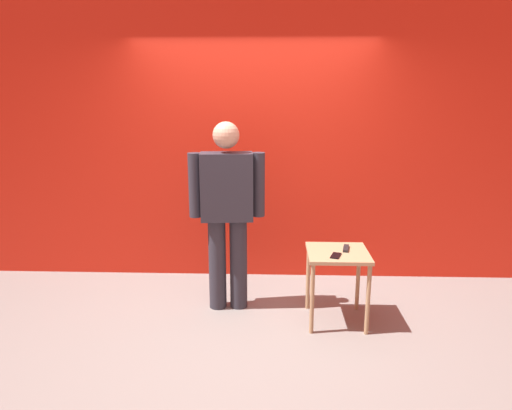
# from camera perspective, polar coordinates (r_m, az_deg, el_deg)

# --- Properties ---
(ground_plane) EXTENTS (12.00, 12.00, 0.00)m
(ground_plane) POSITION_cam_1_polar(r_m,az_deg,el_deg) (4.00, -0.96, -15.57)
(ground_plane) COLOR gray
(back_wall_red) EXTENTS (5.77, 0.12, 3.29)m
(back_wall_red) POSITION_cam_1_polar(r_m,az_deg,el_deg) (4.86, -0.19, 10.01)
(back_wall_red) COLOR red
(back_wall_red) RESTS_ON ground_plane
(standing_person) EXTENTS (0.68, 0.27, 1.72)m
(standing_person) POSITION_cam_1_polar(r_m,az_deg,el_deg) (4.13, -3.59, -0.26)
(standing_person) COLOR #2D2D38
(standing_person) RESTS_ON ground_plane
(side_table) EXTENTS (0.52, 0.52, 0.64)m
(side_table) POSITION_cam_1_polar(r_m,az_deg,el_deg) (4.04, 10.01, -7.09)
(side_table) COLOR tan
(side_table) RESTS_ON ground_plane
(cell_phone) EXTENTS (0.11, 0.16, 0.01)m
(cell_phone) POSITION_cam_1_polar(r_m,az_deg,el_deg) (3.89, 9.82, -6.17)
(cell_phone) COLOR black
(cell_phone) RESTS_ON side_table
(tv_remote) EXTENTS (0.08, 0.18, 0.02)m
(tv_remote) POSITION_cam_1_polar(r_m,az_deg,el_deg) (4.07, 11.03, -5.27)
(tv_remote) COLOR black
(tv_remote) RESTS_ON side_table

